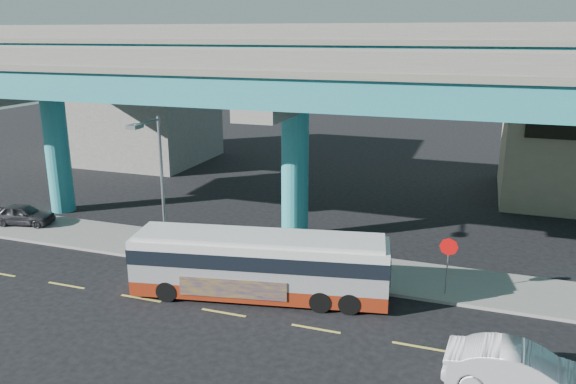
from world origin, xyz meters
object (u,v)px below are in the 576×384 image
(street_lamp, at_px, (155,169))
(stop_sign, at_px, (448,254))
(parked_car, at_px, (23,214))
(sedan, at_px, (522,372))
(transit_bus, at_px, (260,263))

(street_lamp, xyz_separation_m, stop_sign, (13.86, 0.73, -2.85))
(parked_car, xyz_separation_m, street_lamp, (10.74, -2.14, 4.14))
(sedan, bearing_deg, transit_bus, 74.30)
(sedan, height_order, stop_sign, stop_sign)
(parked_car, height_order, street_lamp, street_lamp)
(parked_car, relative_size, street_lamp, 0.53)
(sedan, height_order, parked_car, sedan)
(transit_bus, height_order, stop_sign, transit_bus)
(sedan, distance_m, parked_car, 28.44)
(street_lamp, bearing_deg, sedan, -18.33)
(sedan, xyz_separation_m, stop_sign, (-2.79, 6.24, 1.26))
(sedan, relative_size, street_lamp, 0.68)
(transit_bus, distance_m, parked_car, 17.35)
(parked_car, relative_size, stop_sign, 1.45)
(stop_sign, bearing_deg, parked_car, -159.88)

